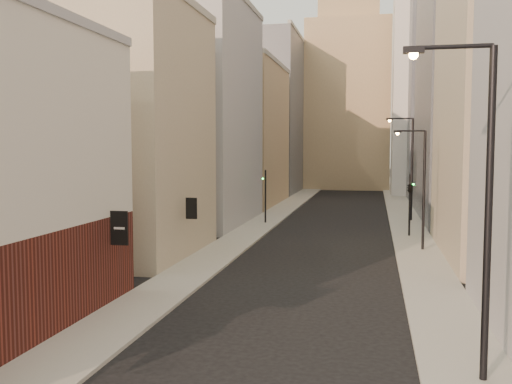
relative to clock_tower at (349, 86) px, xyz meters
The scene contains 16 objects.
sidewalk_left 41.32m from the clock_tower, 98.46° to the right, with size 3.00×140.00×0.15m, color #9B998D.
sidewalk_right 41.64m from the clock_tower, 78.54° to the right, with size 3.00×140.00×0.15m, color #9B998D.
left_bldg_beige 67.60m from the clock_tower, 99.46° to the right, with size 8.00×12.00×16.00m, color tan.
left_bldg_grey 51.76m from the clock_tower, 102.41° to the right, with size 8.00×16.00×20.00m, color #9E9FA3.
left_bldg_tan 35.05m from the clock_tower, 108.97° to the right, with size 8.00×18.00×17.00m, color tan.
left_bldg_wingrid 17.23m from the clock_tower, 132.51° to the right, with size 8.00×20.00×24.00m, color gray.
right_bldg_beige 63.81m from the clock_tower, 78.16° to the right, with size 8.00×16.00×20.00m, color tan.
right_bldg_wingrid 44.21m from the clock_tower, 72.80° to the right, with size 8.00×20.00×26.00m, color gray.
highrise 24.93m from the clock_tower, 36.38° to the right, with size 21.00×23.00×51.20m.
clock_tower is the anchor object (origin of this frame).
white_tower 17.83m from the clock_tower, 51.84° to the right, with size 8.00×8.00×41.50m.
streetlamp_near 84.35m from the clock_tower, 84.79° to the right, with size 2.65×0.27×10.11m.
streetlamp_mid 62.76m from the clock_tower, 82.85° to the right, with size 2.17×0.32×8.25m.
streetlamp_far 47.40m from the clock_tower, 80.24° to the right, with size 2.57×0.60×9.85m.
traffic_light_left 51.83m from the clock_tower, 96.03° to the right, with size 0.56×0.47×5.00m.
traffic_light_right 57.05m from the clock_tower, 82.41° to the right, with size 0.68×0.68×5.00m.
Camera 1 is at (3.53, -8.86, 7.14)m, focal length 40.00 mm.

